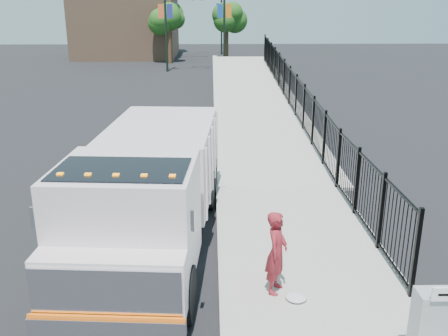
{
  "coord_description": "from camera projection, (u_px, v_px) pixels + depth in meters",
  "views": [
    {
      "loc": [
        -0.26,
        -10.27,
        5.53
      ],
      "look_at": [
        0.04,
        2.0,
        1.43
      ],
      "focal_mm": 40.0,
      "sensor_mm": 36.0,
      "label": 1
    }
  ],
  "objects": [
    {
      "name": "tree_2",
      "position": [
        173.0,
        16.0,
        56.22
      ],
      "size": [
        2.47,
        2.47,
        5.24
      ],
      "color": "#382314",
      "rests_on": "ground"
    },
    {
      "name": "iron_fence",
      "position": [
        295.0,
        109.0,
        22.67
      ],
      "size": [
        0.1,
        28.0,
        1.8
      ],
      "primitive_type": "cube",
      "color": "black",
      "rests_on": "ground"
    },
    {
      "name": "tree_0",
      "position": [
        169.0,
        20.0,
        45.77
      ],
      "size": [
        2.58,
        2.58,
        5.29
      ],
      "color": "#382314",
      "rests_on": "ground"
    },
    {
      "name": "building",
      "position": [
        127.0,
        17.0,
        51.73
      ],
      "size": [
        10.0,
        10.0,
        8.0
      ],
      "primitive_type": "cube",
      "color": "#8C664C",
      "rests_on": "ground"
    },
    {
      "name": "ramp",
      "position": [
        256.0,
        110.0,
        26.72
      ],
      "size": [
        3.95,
        24.06,
        3.19
      ],
      "primitive_type": "cube",
      "rotation": [
        0.06,
        0.0,
        0.0
      ],
      "color": "#9E998E",
      "rests_on": "ground"
    },
    {
      "name": "tree_1",
      "position": [
        227.0,
        20.0,
        47.2
      ],
      "size": [
        2.21,
        2.21,
        5.1
      ],
      "color": "#382314",
      "rests_on": "ground"
    },
    {
      "name": "light_pole_2",
      "position": [
        174.0,
        14.0,
        49.21
      ],
      "size": [
        3.77,
        0.22,
        8.0
      ],
      "color": "black",
      "rests_on": "ground"
    },
    {
      "name": "curb",
      "position": [
        227.0,
        300.0,
        9.58
      ],
      "size": [
        0.3,
        12.0,
        0.16
      ],
      "primitive_type": "cube",
      "color": "#ADAAA3",
      "rests_on": "ground"
    },
    {
      "name": "light_pole_1",
      "position": [
        221.0,
        16.0,
        41.11
      ],
      "size": [
        3.78,
        0.22,
        8.0
      ],
      "color": "black",
      "rests_on": "ground"
    },
    {
      "name": "utility_cabinet",
      "position": [
        431.0,
        327.0,
        7.71
      ],
      "size": [
        0.55,
        0.4,
        1.25
      ],
      "primitive_type": "cube",
      "color": "gray",
      "rests_on": "sidewalk"
    },
    {
      "name": "sidewalk",
      "position": [
        326.0,
        300.0,
        9.63
      ],
      "size": [
        3.55,
        12.0,
        0.12
      ],
      "primitive_type": "cube",
      "color": "#9E998E",
      "rests_on": "ground"
    },
    {
      "name": "debris",
      "position": [
        296.0,
        297.0,
        9.53
      ],
      "size": [
        0.41,
        0.41,
        0.1
      ],
      "primitive_type": "ellipsoid",
      "color": "silver",
      "rests_on": "sidewalk"
    },
    {
      "name": "worker",
      "position": [
        277.0,
        252.0,
        9.57
      ],
      "size": [
        0.6,
        0.71,
        1.67
      ],
      "primitive_type": "imported",
      "rotation": [
        0.0,
        0.0,
        1.19
      ],
      "color": "maroon",
      "rests_on": "sidewalk"
    },
    {
      "name": "truck",
      "position": [
        149.0,
        186.0,
        11.34
      ],
      "size": [
        3.18,
        8.26,
        2.77
      ],
      "rotation": [
        0.0,
        0.0,
        -0.07
      ],
      "color": "black",
      "rests_on": "ground"
    },
    {
      "name": "light_pole_0",
      "position": [
        169.0,
        17.0,
        40.1
      ],
      "size": [
        3.77,
        0.22,
        8.0
      ],
      "color": "black",
      "rests_on": "ground"
    },
    {
      "name": "arrow_sign",
      "position": [
        444.0,
        294.0,
        7.27
      ],
      "size": [
        0.35,
        0.04,
        0.22
      ],
      "primitive_type": "cube",
      "color": "white",
      "rests_on": "utility_cabinet"
    },
    {
      "name": "light_pole_3",
      "position": [
        219.0,
        13.0,
        53.46
      ],
      "size": [
        3.78,
        0.22,
        8.0
      ],
      "color": "black",
      "rests_on": "ground"
    },
    {
      "name": "ground",
      "position": [
        224.0,
        254.0,
        11.5
      ],
      "size": [
        120.0,
        120.0,
        0.0
      ],
      "primitive_type": "plane",
      "color": "black",
      "rests_on": "ground"
    }
  ]
}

